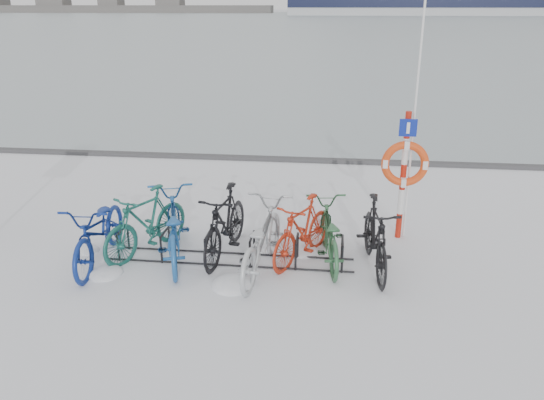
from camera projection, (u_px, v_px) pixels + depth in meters
ground at (230, 260)px, 8.65m from camera, size 900.00×900.00×0.00m
ice_sheet at (333, 19)px, 153.01m from camera, size 400.00×298.00×0.02m
quay_edge at (273, 159)px, 14.13m from camera, size 400.00×0.25×0.10m
bike_rack at (230, 250)px, 8.59m from camera, size 4.00×0.48×0.46m
lifebuoy_station at (405, 164)px, 8.97m from camera, size 0.79×0.23×4.12m
shoreline at (88, 7)px, 263.27m from camera, size 180.00×12.00×9.50m
bike_0 at (100, 229)px, 8.46m from camera, size 0.88×2.16×1.11m
bike_1 at (146, 220)px, 8.76m from camera, size 1.30×1.92×1.13m
bike_2 at (172, 226)px, 8.55m from camera, size 1.34×2.27×1.13m
bike_3 at (225, 221)px, 8.67m from camera, size 0.82×2.01×1.18m
bike_4 at (261, 237)px, 8.14m from camera, size 1.01×2.20×1.11m
bike_5 at (302, 228)px, 8.54m from camera, size 1.24×1.81×1.06m
bike_6 at (329, 231)px, 8.51m from camera, size 0.92×1.97×0.99m
bike_7 at (376, 234)px, 8.20m from camera, size 0.74×1.97×1.16m
snow_drifts at (208, 269)px, 8.34m from camera, size 4.10×1.84×0.23m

